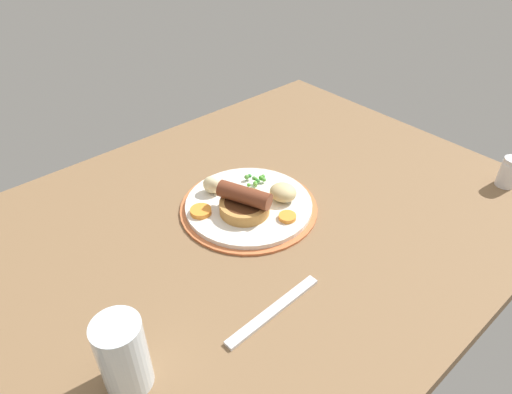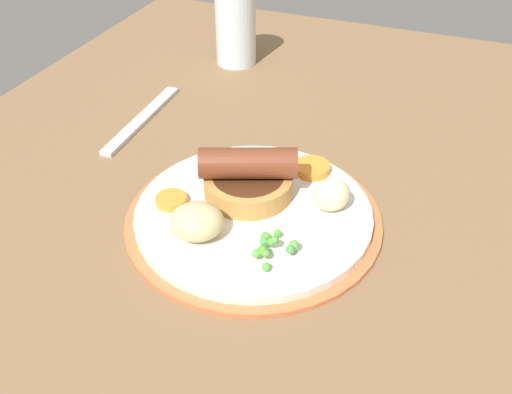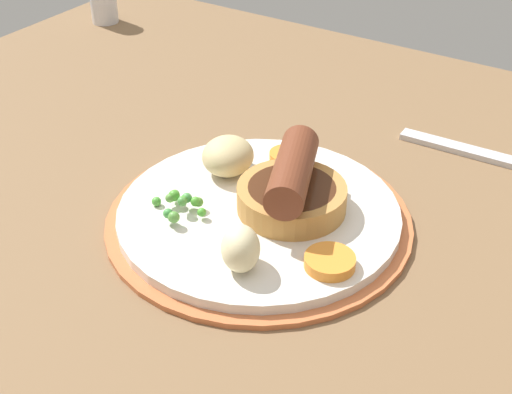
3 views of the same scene
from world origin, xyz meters
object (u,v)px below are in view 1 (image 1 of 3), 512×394
Objects in this scene: pea_pile at (256,179)px; fork at (274,310)px; drinking_glass at (123,355)px; sausage_pudding at (244,203)px; salt_shaker at (509,172)px; potato_chunk_0 at (283,192)px; carrot_slice_1 at (201,211)px; dinner_plate at (249,206)px; carrot_slice_0 at (287,217)px; potato_chunk_2 at (212,185)px.

pea_pile is 31.23cm from fork.
drinking_glass reaches higher than pea_pile.
salt_shaker is (46.46, -27.33, -0.36)cm from sausage_pudding.
drinking_glass is (-40.26, -13.29, 2.54)cm from potato_chunk_0.
pea_pile is 0.46× the size of drinking_glass.
carrot_slice_1 reaches higher than fork.
carrot_slice_1 is (-13.95, -0.44, -0.44)cm from pea_pile.
potato_chunk_0 is 46.15cm from salt_shaker.
carrot_slice_0 reaches higher than dinner_plate.
fork is at bearing 172.24° from salt_shaker.
fork is 58.09cm from salt_shaker.
drinking_glass is at bearing -152.61° from pea_pile.
carrot_slice_0 is at bearing -126.17° from potato_chunk_0.
pea_pile is (7.66, 5.44, -1.16)cm from sausage_pudding.
sausage_pudding reaches higher than potato_chunk_0.
dinner_plate is 52.79cm from salt_shaker.
drinking_glass is (-32.39, -15.30, 2.14)cm from sausage_pudding.
salt_shaker reaches higher than fork.
carrot_slice_1 is at bearing -150.35° from sausage_pudding.
dinner_plate is 2.52× the size of sausage_pudding.
dinner_plate is 7.04cm from potato_chunk_0.
potato_chunk_2 is (-0.69, 8.69, -0.28)cm from sausage_pudding.
sausage_pudding is 8.13cm from potato_chunk_0.
sausage_pudding is 3.24× the size of carrot_slice_0.
fork is at bearing -140.40° from carrot_slice_0.
carrot_slice_1 is 0.63× the size of salt_shaker.
sausage_pudding reaches higher than dinner_plate.
carrot_slice_0 is 46.82cm from salt_shaker.
carrot_slice_0 is at bearing -75.22° from dinner_plate.
potato_chunk_2 is at bearing 108.54° from carrot_slice_0.
carrot_slice_1 is at bearing 153.64° from potato_chunk_0.
fork is at bearing -11.11° from drinking_glass.
carrot_slice_0 is (2.16, -8.18, 1.23)cm from dinner_plate.
potato_chunk_0 is at bearing -26.36° from carrot_slice_1.
drinking_glass is (-40.04, -20.75, 3.30)cm from pea_pile.
carrot_slice_1 is at bearing 77.21° from fork.
salt_shaker is at bearing -37.38° from potato_chunk_2.
sausage_pudding is at bearing 25.29° from drinking_glass.
salt_shaker is at bearing -26.20° from carrot_slice_0.
pea_pile is 7.50cm from potato_chunk_0.
carrot_slice_0 reaches higher than fork.
carrot_slice_0 is at bearing 11.93° from sausage_pudding.
potato_chunk_2 is 0.21× the size of fork.
carrot_slice_1 is at bearing -146.65° from potato_chunk_2.
drinking_glass is at bearing -142.87° from potato_chunk_2.
fork is (-18.70, -24.94, -1.99)cm from pea_pile.
carrot_slice_0 is at bearing -47.35° from carrot_slice_1.
drinking_glass reaches higher than sausage_pudding.
sausage_pudding is at bearing 58.66° from fork.
carrot_slice_1 reaches higher than carrot_slice_0.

